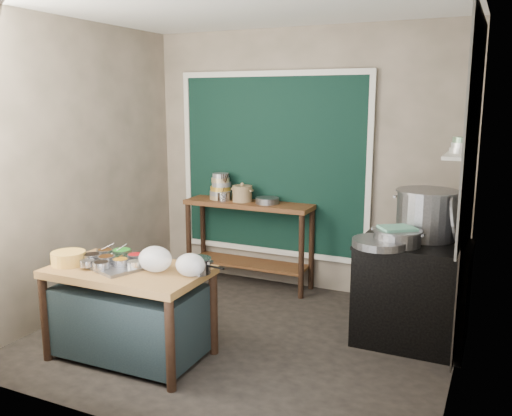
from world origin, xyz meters
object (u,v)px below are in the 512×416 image
at_px(saucepan, 197,265).
at_px(utensil_cup, 224,196).
at_px(yellow_basin, 68,258).
at_px(stock_pot, 426,214).
at_px(steamer, 397,237).
at_px(back_counter, 249,244).
at_px(ceramic_crock, 242,195).
at_px(prep_table, 130,313).
at_px(stove_block, 412,294).
at_px(condiment_tray, 115,264).

height_order(saucepan, utensil_cup, utensil_cup).
bearing_deg(yellow_basin, saucepan, 13.16).
height_order(stock_pot, steamer, stock_pot).
height_order(saucepan, steamer, steamer).
bearing_deg(utensil_cup, back_counter, 6.51).
bearing_deg(utensil_cup, ceramic_crock, 8.33).
bearing_deg(saucepan, steamer, 41.85).
height_order(prep_table, utensil_cup, utensil_cup).
xyz_separation_m(stove_block, ceramic_crock, (-1.98, 0.73, 0.60)).
distance_m(condiment_tray, yellow_basin, 0.38).
bearing_deg(ceramic_crock, utensil_cup, -171.67).
xyz_separation_m(utensil_cup, steamer, (2.06, -0.84, -0.05)).
xyz_separation_m(prep_table, ceramic_crock, (0.02, 1.99, 0.65)).
bearing_deg(condiment_tray, saucepan, 9.32).
xyz_separation_m(yellow_basin, stock_pot, (2.55, 1.57, 0.29)).
height_order(prep_table, condiment_tray, condiment_tray).
bearing_deg(steamer, stock_pot, 61.83).
distance_m(back_counter, ceramic_crock, 0.56).
bearing_deg(yellow_basin, condiment_tray, 20.35).
bearing_deg(saucepan, ceramic_crock, 111.17).
height_order(back_counter, stove_block, back_counter).
distance_m(stove_block, stock_pot, 0.70).
bearing_deg(condiment_tray, stock_pot, 33.14).
bearing_deg(saucepan, yellow_basin, -161.81).
distance_m(utensil_cup, stock_pot, 2.30).
distance_m(saucepan, ceramic_crock, 1.94).
xyz_separation_m(back_counter, steamer, (1.78, -0.87, 0.47)).
distance_m(saucepan, steamer, 1.65).
relative_size(saucepan, steamer, 0.53).
bearing_deg(prep_table, condiment_tray, 172.53).
bearing_deg(ceramic_crock, saucepan, -73.86).
height_order(yellow_basin, ceramic_crock, ceramic_crock).
height_order(ceramic_crock, steamer, ceramic_crock).
relative_size(prep_table, stock_pot, 2.32).
bearing_deg(saucepan, prep_table, -161.73).
height_order(prep_table, ceramic_crock, ceramic_crock).
height_order(back_counter, condiment_tray, back_counter).
height_order(prep_table, steamer, steamer).
bearing_deg(utensil_cup, condiment_tray, -88.65).
bearing_deg(back_counter, prep_table, -92.88).
bearing_deg(stove_block, prep_table, -147.82).
bearing_deg(utensil_cup, prep_table, -84.49).
bearing_deg(steamer, back_counter, 153.88).
relative_size(condiment_tray, yellow_basin, 2.06).
distance_m(saucepan, stock_pot, 2.01).
bearing_deg(stove_block, back_counter, 158.98).
distance_m(condiment_tray, stock_pot, 2.65).
relative_size(back_counter, ceramic_crock, 6.25).
xyz_separation_m(yellow_basin, steamer, (2.38, 1.23, 0.14)).
xyz_separation_m(prep_table, steamer, (1.88, 1.12, 0.57)).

